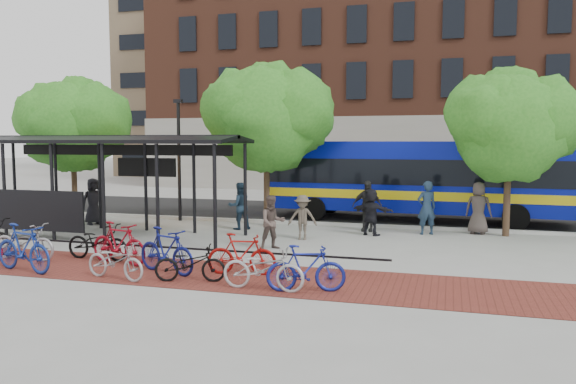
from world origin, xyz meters
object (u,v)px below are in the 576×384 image
(bike_7, at_px, (166,251))
(pedestrian_8, at_px, (272,222))
(bike_3, at_px, (23,248))
(pedestrian_4, at_px, (367,206))
(bike_4, at_px, (98,242))
(pedestrian_5, at_px, (371,212))
(bus, at_px, (414,175))
(tree_a, at_px, (75,122))
(pedestrian_3, at_px, (302,217))
(pedestrian_7, at_px, (427,208))
(bike_2, at_px, (24,242))
(lamp_post_left, at_px, (179,156))
(tree_b, at_px, (269,114))
(bike_10, at_px, (263,268))
(bike_5, at_px, (119,243))
(pedestrian_6, at_px, (479,208))
(pedestrian_2, at_px, (239,206))
(bus_shelter, at_px, (97,152))
(pedestrian_0, at_px, (93,201))
(bike_11, at_px, (306,269))
(bike_9, at_px, (242,254))
(bike_6, at_px, (115,261))
(bike_8, at_px, (190,263))
(tree_c, at_px, (512,122))

(bike_7, height_order, pedestrian_8, pedestrian_8)
(bike_3, xyz_separation_m, pedestrian_4, (7.62, 9.06, 0.33))
(bike_4, relative_size, pedestrian_5, 1.17)
(bike_4, bearing_deg, bus, -35.36)
(tree_a, bearing_deg, pedestrian_4, -1.61)
(pedestrian_3, height_order, pedestrian_7, pedestrian_7)
(bike_4, bearing_deg, pedestrian_5, -45.24)
(pedestrian_4, bearing_deg, pedestrian_3, -126.67)
(bike_2, distance_m, pedestrian_8, 7.22)
(lamp_post_left, height_order, pedestrian_4, lamp_post_left)
(tree_b, height_order, lamp_post_left, tree_b)
(bike_2, height_order, bike_10, bike_2)
(bike_5, relative_size, pedestrian_6, 1.03)
(pedestrian_5, bearing_deg, pedestrian_2, 18.93)
(bus_shelter, relative_size, pedestrian_0, 5.62)
(bike_11, bearing_deg, bike_9, 44.17)
(bike_2, height_order, pedestrian_6, pedestrian_6)
(bus, relative_size, pedestrian_0, 6.68)
(tree_b, bearing_deg, bike_6, -95.40)
(bus_shelter, distance_m, pedestrian_8, 7.23)
(lamp_post_left, bearing_deg, pedestrian_8, -40.79)
(bus, distance_m, bike_9, 11.78)
(tree_a, bearing_deg, bike_9, -36.75)
(bike_8, bearing_deg, pedestrian_3, -24.95)
(bus_shelter, height_order, pedestrian_2, bus_shelter)
(lamp_post_left, bearing_deg, bus_shelter, -105.53)
(bus_shelter, distance_m, tree_b, 6.64)
(pedestrian_5, bearing_deg, pedestrian_0, 20.90)
(bus, distance_m, pedestrian_6, 3.91)
(tree_a, height_order, pedestrian_0, tree_a)
(tree_b, xyz_separation_m, bike_8, (0.97, -9.16, -4.01))
(bus, distance_m, pedestrian_3, 6.77)
(tree_a, relative_size, bike_4, 3.11)
(bike_4, height_order, pedestrian_8, pedestrian_8)
(bike_3, bearing_deg, pedestrian_4, -26.51)
(tree_c, distance_m, bike_5, 13.82)
(bike_3, relative_size, pedestrian_8, 1.23)
(tree_a, bearing_deg, bus_shelter, -45.40)
(lamp_post_left, bearing_deg, bike_7, -65.03)
(bike_8, bearing_deg, pedestrian_6, -51.92)
(lamp_post_left, bearing_deg, bike_6, -71.73)
(tree_a, xyz_separation_m, pedestrian_8, (10.63, -4.68, -3.39))
(bus, distance_m, pedestrian_5, 4.54)
(tree_a, xyz_separation_m, pedestrian_5, (13.25, -1.24, -3.39))
(lamp_post_left, height_order, pedestrian_3, lamp_post_left)
(bus_shelter, bearing_deg, pedestrian_6, 16.72)
(pedestrian_8, bearing_deg, bike_11, -97.46)
(bike_4, relative_size, pedestrian_7, 1.02)
(bike_11, bearing_deg, tree_c, -45.07)
(bike_2, height_order, pedestrian_4, pedestrian_4)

